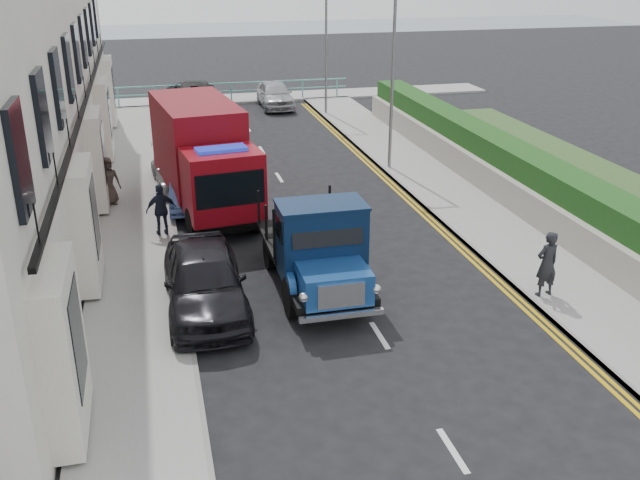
{
  "coord_description": "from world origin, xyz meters",
  "views": [
    {
      "loc": [
        -4.51,
        -11.02,
        7.91
      ],
      "look_at": [
        -0.77,
        4.39,
        1.4
      ],
      "focal_mm": 40.0,
      "sensor_mm": 36.0,
      "label": 1
    }
  ],
  "objects_px": {
    "lamp_mid": "(390,64)",
    "lamp_far": "(324,34)",
    "red_lorry": "(203,155)",
    "pedestrian_east_near": "(547,264)",
    "parked_car_front": "(204,280)",
    "bedford_lorry": "(320,254)"
  },
  "relations": [
    {
      "from": "lamp_mid",
      "to": "lamp_far",
      "type": "bearing_deg",
      "value": 90.0
    },
    {
      "from": "red_lorry",
      "to": "pedestrian_east_near",
      "type": "height_order",
      "value": "red_lorry"
    },
    {
      "from": "lamp_mid",
      "to": "parked_car_front",
      "type": "relative_size",
      "value": 1.54
    },
    {
      "from": "bedford_lorry",
      "to": "red_lorry",
      "type": "relative_size",
      "value": 0.77
    },
    {
      "from": "lamp_far",
      "to": "red_lorry",
      "type": "relative_size",
      "value": 1.04
    },
    {
      "from": "red_lorry",
      "to": "pedestrian_east_near",
      "type": "relative_size",
      "value": 4.1
    },
    {
      "from": "parked_car_front",
      "to": "lamp_mid",
      "type": "bearing_deg",
      "value": 52.07
    },
    {
      "from": "parked_car_front",
      "to": "pedestrian_east_near",
      "type": "distance_m",
      "value": 8.12
    },
    {
      "from": "lamp_far",
      "to": "parked_car_front",
      "type": "bearing_deg",
      "value": -111.37
    },
    {
      "from": "bedford_lorry",
      "to": "pedestrian_east_near",
      "type": "relative_size",
      "value": 3.14
    },
    {
      "from": "bedford_lorry",
      "to": "red_lorry",
      "type": "distance_m",
      "value": 7.42
    },
    {
      "from": "bedford_lorry",
      "to": "parked_car_front",
      "type": "distance_m",
      "value": 2.8
    },
    {
      "from": "lamp_mid",
      "to": "pedestrian_east_near",
      "type": "height_order",
      "value": "lamp_mid"
    },
    {
      "from": "lamp_far",
      "to": "bedford_lorry",
      "type": "bearing_deg",
      "value": -104.18
    },
    {
      "from": "lamp_far",
      "to": "red_lorry",
      "type": "distance_m",
      "value": 14.76
    },
    {
      "from": "lamp_mid",
      "to": "red_lorry",
      "type": "relative_size",
      "value": 1.04
    },
    {
      "from": "lamp_far",
      "to": "bedford_lorry",
      "type": "xyz_separation_m",
      "value": [
        -5.0,
        -19.81,
        -2.88
      ]
    },
    {
      "from": "pedestrian_east_near",
      "to": "lamp_mid",
      "type": "bearing_deg",
      "value": -97.77
    },
    {
      "from": "red_lorry",
      "to": "pedestrian_east_near",
      "type": "distance_m",
      "value": 11.29
    },
    {
      "from": "parked_car_front",
      "to": "bedford_lorry",
      "type": "bearing_deg",
      "value": 1.66
    },
    {
      "from": "parked_car_front",
      "to": "red_lorry",
      "type": "bearing_deg",
      "value": 85.13
    },
    {
      "from": "red_lorry",
      "to": "lamp_far",
      "type": "bearing_deg",
      "value": 53.06
    }
  ]
}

